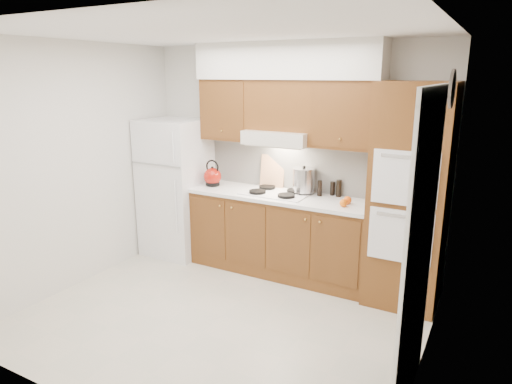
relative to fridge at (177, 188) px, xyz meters
The scene contains 26 objects.
floor 2.00m from the fridge, 39.06° to the right, with size 3.60×3.60×0.00m, color beige.
ceiling 2.51m from the fridge, 39.06° to the right, with size 3.60×3.60×0.00m, color white.
wall_back 1.52m from the fridge, 14.37° to the left, with size 3.60×0.02×2.60m, color silver.
wall_left 1.28m from the fridge, 109.11° to the right, with size 0.02×3.00×2.60m, color silver.
wall_right 3.43m from the fridge, 19.58° to the right, with size 0.02×3.00×2.60m, color silver.
fridge is the anchor object (origin of this frame).
base_cabinets 1.49m from the fridge, ahead, with size 2.11×0.60×0.90m, color brown.
countertop 1.43m from the fridge, ahead, with size 2.13×0.62×0.04m, color white.
backsplash 1.51m from the fridge, 13.56° to the left, with size 2.11×0.03×0.56m, color white.
oven_cabinet 2.86m from the fridge, ahead, with size 0.70×0.65×2.20m, color brown.
upper_cab_left 1.22m from the fridge, 15.78° to the left, with size 0.63×0.33×0.70m, color brown.
upper_cab_right 2.35m from the fridge, ahead, with size 0.73×0.33×0.70m, color brown.
range_hood 1.56m from the fridge, ahead, with size 0.75×0.45×0.15m, color silver.
upper_cab_over_hood 1.75m from the fridge, ahead, with size 0.75×0.33×0.55m, color brown.
soffit 2.11m from the fridge, ahead, with size 2.13×0.36×0.40m, color silver.
cooktop 1.38m from the fridge, ahead, with size 0.74×0.50×0.01m, color white.
doorway 3.53m from the fridge, 25.02° to the right, with size 0.02×0.90×2.10m, color black.
wall_clock 3.49m from the fridge, 10.48° to the right, with size 0.30×0.30×0.02m, color #3F3833.
kettle 0.57m from the fridge, ahead, with size 0.21×0.21×0.21m, color #9C150B.
cutting_board 1.28m from the fridge, 14.40° to the left, with size 0.29×0.02×0.39m, color tan.
stock_pot 1.68m from the fridge, ahead, with size 0.25×0.25×0.26m, color #B0B0B4.
condiment_a 1.87m from the fridge, ahead, with size 0.05×0.05×0.18m, color black.
condiment_b 2.07m from the fridge, ahead, with size 0.06×0.06×0.19m, color black.
condiment_c 1.99m from the fridge, ahead, with size 0.05×0.05×0.15m, color black.
orange_near 2.22m from the fridge, ahead, with size 0.08×0.08×0.08m, color #EB4A0C.
orange_far 2.23m from the fridge, ahead, with size 0.08×0.08×0.08m, color #EF5E0C.
Camera 1 is at (2.18, -3.31, 2.26)m, focal length 32.00 mm.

